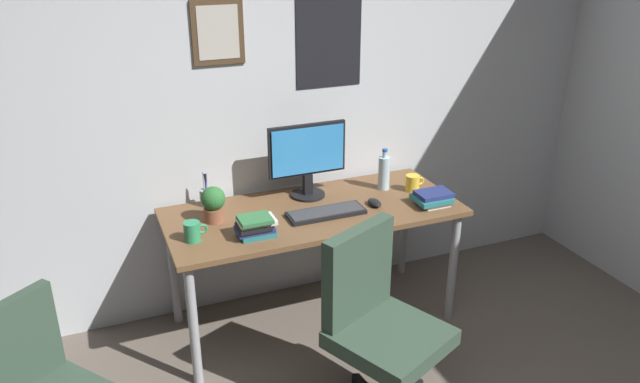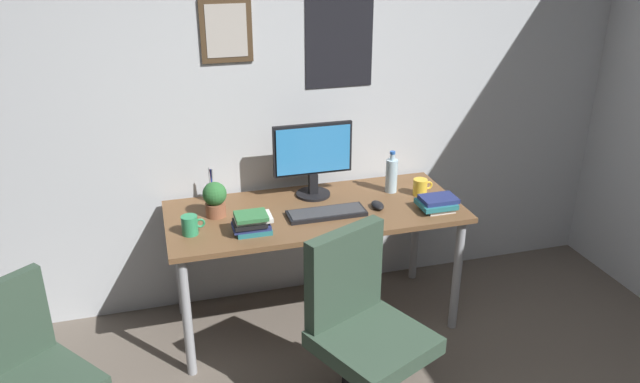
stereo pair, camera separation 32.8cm
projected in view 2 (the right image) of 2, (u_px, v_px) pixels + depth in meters
The scene contains 14 objects.
wall_back at pixel (286, 91), 3.58m from camera, with size 4.40×0.10×2.60m.
desk at pixel (315, 222), 3.47m from camera, with size 1.64×0.70×0.73m.
office_chair at pixel (362, 322), 2.81m from camera, with size 0.61×0.61×0.95m.
side_chair at pixel (25, 372), 2.53m from camera, with size 0.59×0.59×0.88m.
monitor at pixel (313, 157), 3.52m from camera, with size 0.46×0.20×0.43m.
keyboard at pixel (327, 213), 3.36m from camera, with size 0.43×0.15×0.03m.
computer_mouse at pixel (378, 205), 3.44m from camera, with size 0.06×0.11×0.04m.
water_bottle at pixel (392, 175), 3.62m from camera, with size 0.07×0.07×0.25m.
coffee_mug_near at pixel (190, 225), 3.14m from camera, with size 0.12×0.08×0.10m.
coffee_mug_far at pixel (420, 187), 3.60m from camera, with size 0.12×0.08×0.10m.
potted_plant at pixel (215, 198), 3.32m from camera, with size 0.13×0.13×0.19m.
pen_cup at pixel (212, 192), 3.53m from camera, with size 0.07×0.07×0.20m.
book_stack_left at pixel (252, 223), 3.16m from camera, with size 0.20×0.17×0.11m.
book_stack_right at pixel (437, 203), 3.42m from camera, with size 0.21×0.17×0.07m.
Camera 2 is at (-0.77, -1.28, 2.19)m, focal length 34.63 mm.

